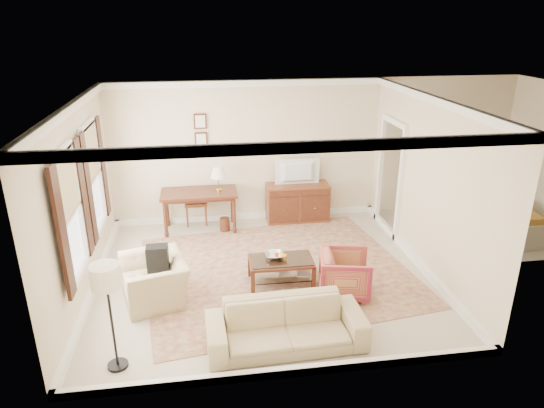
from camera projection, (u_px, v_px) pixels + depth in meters
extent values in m
cube|color=beige|center=(263.00, 275.00, 8.11)|extent=(5.50, 5.00, 0.01)
cube|color=white|center=(261.00, 100.00, 7.06)|extent=(5.50, 5.00, 0.01)
cube|color=beige|center=(247.00, 152.00, 9.89)|extent=(5.50, 0.01, 2.90)
cube|color=beige|center=(291.00, 271.00, 5.28)|extent=(5.50, 0.01, 2.90)
cube|color=beige|center=(79.00, 203.00, 7.21)|extent=(0.01, 5.00, 2.90)
cube|color=beige|center=(428.00, 185.00, 7.96)|extent=(0.01, 5.00, 2.90)
cube|color=beige|center=(464.00, 231.00, 9.75)|extent=(3.00, 2.70, 0.01)
cube|color=maroon|center=(276.00, 270.00, 8.25)|extent=(4.78, 4.26, 0.01)
cube|color=#522617|center=(199.00, 193.00, 9.56)|extent=(1.49, 0.74, 0.05)
cylinder|color=#522617|center=(165.00, 220.00, 9.35)|extent=(0.07, 0.07, 0.76)
cylinder|color=#522617|center=(234.00, 216.00, 9.53)|extent=(0.07, 0.07, 0.76)
cylinder|color=#522617|center=(167.00, 208.00, 9.89)|extent=(0.07, 0.07, 0.76)
cylinder|color=#522617|center=(232.00, 205.00, 10.07)|extent=(0.07, 0.07, 0.76)
cube|color=brown|center=(297.00, 202.00, 10.16)|extent=(1.29, 0.50, 0.80)
imported|color=black|center=(298.00, 164.00, 9.83)|extent=(0.88, 0.50, 0.11)
cube|color=#522617|center=(281.00, 261.00, 7.73)|extent=(1.03, 0.61, 0.04)
cube|color=silver|center=(281.00, 259.00, 7.72)|extent=(0.97, 0.55, 0.01)
cube|color=silver|center=(281.00, 275.00, 7.83)|extent=(0.95, 0.53, 0.02)
cube|color=#522617|center=(253.00, 283.00, 7.50)|extent=(0.06, 0.06, 0.39)
cube|color=#522617|center=(314.00, 278.00, 7.62)|extent=(0.06, 0.06, 0.39)
cube|color=#522617|center=(250.00, 266.00, 8.00)|extent=(0.06, 0.06, 0.39)
cube|color=#522617|center=(307.00, 262.00, 8.11)|extent=(0.06, 0.06, 0.39)
imported|color=silver|center=(275.00, 255.00, 7.75)|extent=(0.42, 0.42, 0.10)
imported|color=brown|center=(274.00, 271.00, 7.91)|extent=(0.27, 0.15, 0.38)
imported|color=brown|center=(297.00, 272.00, 7.87)|extent=(0.27, 0.11, 0.38)
imported|color=maroon|center=(345.00, 272.00, 7.43)|extent=(0.84, 0.88, 0.77)
imported|color=tan|center=(154.00, 273.00, 7.25)|extent=(0.92, 1.18, 0.91)
cube|color=black|center=(157.00, 256.00, 7.26)|extent=(0.31, 0.37, 0.40)
imported|color=tan|center=(286.00, 319.00, 6.25)|extent=(2.07, 0.67, 0.80)
cylinder|color=black|center=(118.00, 365.00, 5.99)|extent=(0.25, 0.25, 0.04)
cylinder|color=black|center=(112.00, 325.00, 5.78)|extent=(0.03, 0.03, 1.19)
cylinder|color=silver|center=(105.00, 276.00, 5.54)|extent=(0.35, 0.35, 0.28)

